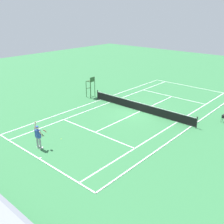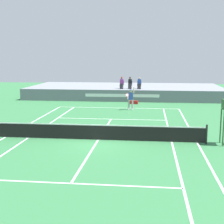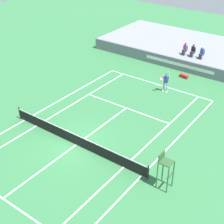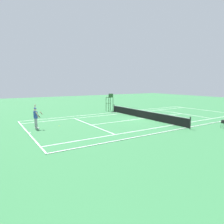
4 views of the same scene
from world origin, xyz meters
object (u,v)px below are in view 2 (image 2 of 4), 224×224
tennis_ball (129,113)px  equipment_bag (134,102)px  spectator_seated_0 (122,83)px  tennis_player (131,99)px  spectator_seated_2 (139,83)px  spectator_seated_1 (130,83)px

tennis_ball → equipment_bag: (0.10, 5.75, 0.13)m
spectator_seated_0 → equipment_bag: (1.44, -2.78, -1.69)m
tennis_ball → equipment_bag: equipment_bag is taller
tennis_ball → tennis_player: bearing=89.4°
spectator_seated_2 → tennis_player: 6.64m
spectator_seated_0 → spectator_seated_2: size_ratio=1.00×
spectator_seated_0 → spectator_seated_1: (0.90, 0.00, 0.00)m
equipment_bag → spectator_seated_0: bearing=117.4°
spectator_seated_2 → tennis_ball: size_ratio=18.60×
spectator_seated_0 → tennis_player: spectator_seated_0 is taller
tennis_player → spectator_seated_2: bearing=85.3°
tennis_player → tennis_ball: bearing=-90.6°
tennis_ball → equipment_bag: 5.76m
spectator_seated_1 → spectator_seated_2: 0.99m
tennis_player → equipment_bag: 3.88m
spectator_seated_0 → spectator_seated_2: bearing=0.0°
spectator_seated_0 → tennis_ball: spectator_seated_0 is taller
spectator_seated_2 → tennis_ball: (-0.56, -8.53, -1.81)m
spectator_seated_2 → tennis_ball: bearing=-93.7°
spectator_seated_0 → equipment_bag: size_ratio=1.34×
spectator_seated_0 → spectator_seated_2: (1.90, 0.00, 0.00)m
spectator_seated_1 → spectator_seated_2: size_ratio=1.00×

